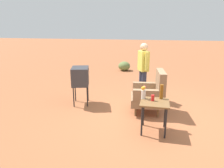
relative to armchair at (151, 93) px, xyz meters
The scene contains 9 objects.
ground_plane 0.55m from the armchair, 14.68° to the left, with size 60.00×60.00×0.00m, color #A05B38.
armchair is the anchor object (origin of this frame).
side_table 0.99m from the armchair, ahead, with size 0.56×0.56×0.65m.
tv_on_stand 1.92m from the armchair, 95.10° to the right, with size 0.70×0.59×1.03m.
person_standing 1.06m from the armchair, 163.53° to the right, with size 0.53×0.35×1.64m.
bottle_tall_amber 0.86m from the armchair, 16.29° to the left, with size 0.07×0.07×0.30m, color brown.
soda_can_red 0.96m from the armchair, ahead, with size 0.07×0.07×0.12m, color red.
flower_vase 0.91m from the armchair, ahead, with size 0.15×0.10×0.27m.
shrub_near 5.06m from the armchair, 163.37° to the right, with size 0.58×0.58×0.44m, color olive.
Camera 1 is at (4.60, 0.04, 2.07)m, focal length 32.55 mm.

